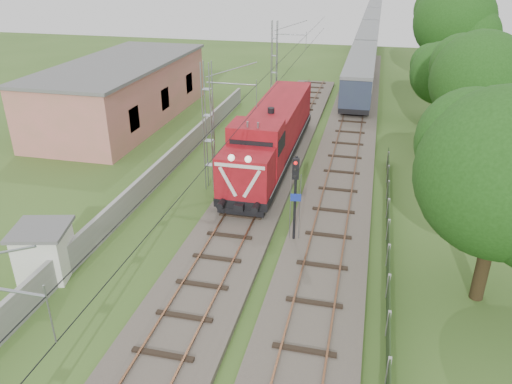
% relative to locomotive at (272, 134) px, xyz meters
% --- Properties ---
extents(ground, '(140.00, 140.00, 0.00)m').
position_rel_locomotive_xyz_m(ground, '(0.00, -16.70, -2.29)').
color(ground, '#375520').
rests_on(ground, ground).
extents(track_main, '(4.20, 70.00, 0.45)m').
position_rel_locomotive_xyz_m(track_main, '(0.00, -9.70, -2.11)').
color(track_main, '#6B6054').
rests_on(track_main, ground).
extents(track_side, '(4.20, 80.00, 0.45)m').
position_rel_locomotive_xyz_m(track_side, '(5.00, 3.30, -2.11)').
color(track_side, '#6B6054').
rests_on(track_side, ground).
extents(catenary, '(3.31, 70.00, 8.00)m').
position_rel_locomotive_xyz_m(catenary, '(-2.95, -4.70, 1.76)').
color(catenary, gray).
rests_on(catenary, ground).
extents(boundary_wall, '(0.25, 40.00, 1.50)m').
position_rel_locomotive_xyz_m(boundary_wall, '(-6.50, -4.70, -1.54)').
color(boundary_wall, '#9E9E99').
rests_on(boundary_wall, ground).
extents(station_building, '(8.40, 20.40, 5.22)m').
position_rel_locomotive_xyz_m(station_building, '(-15.00, 7.30, 0.34)').
color(station_building, '#D17270').
rests_on(station_building, ground).
extents(fence, '(0.12, 32.00, 1.20)m').
position_rel_locomotive_xyz_m(fence, '(8.00, -13.70, -1.69)').
color(fence, black).
rests_on(fence, ground).
extents(locomotive, '(3.08, 17.61, 4.47)m').
position_rel_locomotive_xyz_m(locomotive, '(0.00, 0.00, 0.00)').
color(locomotive, black).
rests_on(locomotive, ground).
extents(coach_rake, '(2.87, 85.49, 3.31)m').
position_rel_locomotive_xyz_m(coach_rake, '(5.00, 54.36, 0.11)').
color(coach_rake, black).
rests_on(coach_rake, ground).
extents(signal_post, '(0.53, 0.42, 4.85)m').
position_rel_locomotive_xyz_m(signal_post, '(3.28, -10.30, 1.04)').
color(signal_post, black).
rests_on(signal_post, ground).
extents(relay_hut, '(2.95, 2.95, 2.51)m').
position_rel_locomotive_xyz_m(relay_hut, '(-7.40, -15.61, -1.02)').
color(relay_hut, silver).
rests_on(relay_hut, ground).
extents(tree_a, '(7.20, 6.86, 9.33)m').
position_rel_locomotive_xyz_m(tree_a, '(11.88, -12.84, 3.53)').
color(tree_a, '#332614').
rests_on(tree_a, ground).
extents(tree_b, '(7.04, 6.70, 9.12)m').
position_rel_locomotive_xyz_m(tree_b, '(13.63, 4.45, 3.40)').
color(tree_b, '#332614').
rests_on(tree_b, ground).
extents(tree_c, '(5.51, 5.25, 7.15)m').
position_rel_locomotive_xyz_m(tree_c, '(12.05, 12.30, 2.16)').
color(tree_c, '#332614').
rests_on(tree_c, ground).
extents(tree_d, '(8.83, 8.41, 11.45)m').
position_rel_locomotive_xyz_m(tree_d, '(14.19, 25.97, 4.85)').
color(tree_d, '#332614').
rests_on(tree_d, ground).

